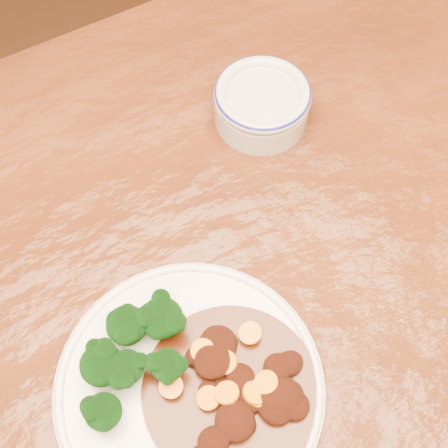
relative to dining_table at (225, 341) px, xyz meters
name	(u,v)px	position (x,y,z in m)	size (l,w,h in m)	color
ground	(225,440)	(0.00, 0.00, -0.67)	(4.00, 4.00, 0.00)	#422510
dining_table	(225,341)	(0.00, 0.00, 0.00)	(1.53, 0.95, 0.75)	#5C2A10
dinner_plate	(189,387)	(-0.07, -0.05, 0.09)	(0.26, 0.26, 0.02)	white
broccoli_florets	(131,352)	(-0.10, 0.00, 0.12)	(0.12, 0.10, 0.05)	olive
mince_stew	(238,387)	(-0.02, -0.07, 0.10)	(0.17, 0.17, 0.03)	#421D07
dip_bowl	(262,103)	(0.16, 0.21, 0.11)	(0.11, 0.11, 0.05)	beige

